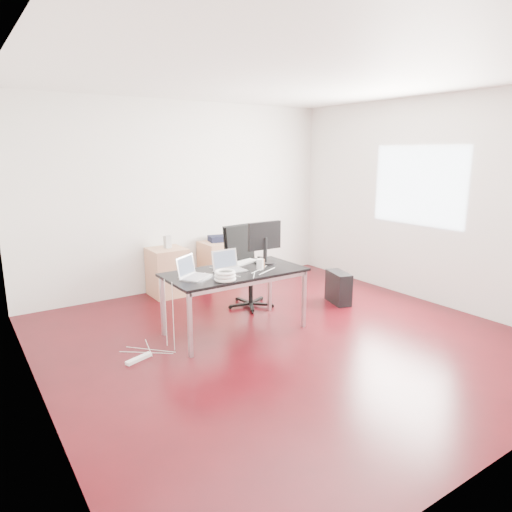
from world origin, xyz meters
TOP-DOWN VIEW (x-y plane):
  - room_shell at (0.04, 0.00)m, footprint 5.00×5.00m
  - desk at (-0.34, 0.48)m, footprint 1.60×0.80m
  - office_chair at (0.29, 1.20)m, footprint 0.53×0.55m
  - filing_cabinet_left at (-0.43, 2.23)m, footprint 0.50×0.50m
  - filing_cabinet_right at (0.43, 2.23)m, footprint 0.50×0.50m
  - pc_tower at (1.39, 0.56)m, footprint 0.32×0.49m
  - wastebasket at (0.21, 2.15)m, footprint 0.28×0.28m
  - power_strip at (-1.56, 0.36)m, footprint 0.30×0.16m
  - laptop_left at (-0.87, 0.50)m, footprint 0.41×0.39m
  - laptop_right at (-0.39, 0.53)m, footprint 0.34×0.26m
  - monitor at (0.17, 0.61)m, footprint 0.45×0.26m
  - keyboard at (-0.09, 0.73)m, footprint 0.46×0.25m
  - cup_white at (-0.05, 0.39)m, footprint 0.10×0.10m
  - cup_brown at (0.01, 0.44)m, footprint 0.08×0.08m
  - cable_coil at (-0.63, 0.20)m, footprint 0.24×0.24m
  - power_adapter at (-0.54, 0.22)m, footprint 0.09×0.09m
  - speaker at (-0.40, 2.25)m, footprint 0.10×0.09m
  - navy_garment at (0.46, 2.27)m, footprint 0.34×0.29m

SIDE VIEW (x-z plane):
  - power_strip at x=-1.56m, z-range 0.00..0.04m
  - wastebasket at x=0.21m, z-range 0.00..0.28m
  - pc_tower at x=1.39m, z-range 0.00..0.44m
  - filing_cabinet_left at x=-0.43m, z-range 0.00..0.70m
  - filing_cabinet_right at x=0.43m, z-range 0.00..0.70m
  - office_chair at x=0.29m, z-range 0.06..1.15m
  - desk at x=-0.34m, z-range 0.31..1.04m
  - keyboard at x=-0.09m, z-range 0.73..0.75m
  - power_adapter at x=-0.54m, z-range 0.73..0.76m
  - navy_garment at x=0.46m, z-range 0.70..0.79m
  - cup_brown at x=0.01m, z-range 0.73..0.83m
  - cable_coil at x=-0.63m, z-range 0.73..0.84m
  - laptop_left at x=-0.87m, z-range 0.67..0.90m
  - laptop_right at x=-0.39m, z-range 0.67..0.90m
  - speaker at x=-0.40m, z-range 0.70..0.88m
  - cup_white at x=-0.05m, z-range 0.73..0.85m
  - monitor at x=0.17m, z-range 0.76..1.27m
  - room_shell at x=0.04m, z-range -1.10..3.90m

